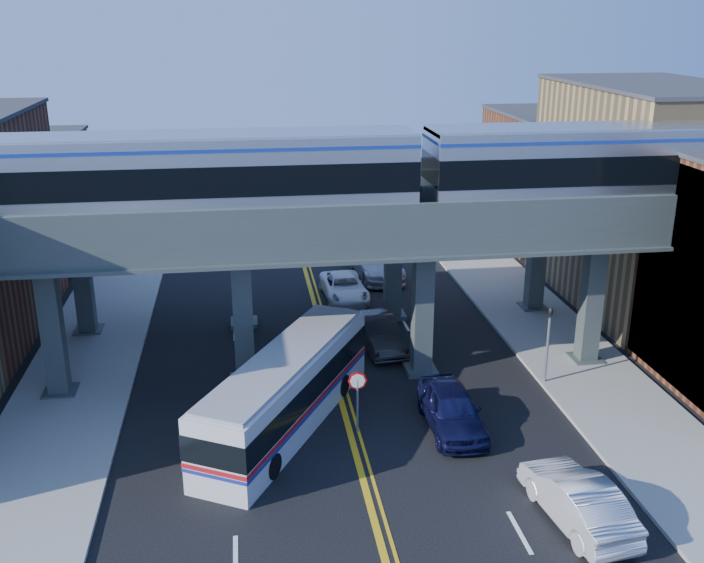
{
  "coord_description": "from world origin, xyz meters",
  "views": [
    {
      "loc": [
        -3.79,
        -24.09,
        15.74
      ],
      "look_at": [
        0.83,
        8.24,
        4.51
      ],
      "focal_mm": 40.0,
      "sensor_mm": 36.0,
      "label": 1
    }
  ],
  "objects": [
    {
      "name": "elevated_viaduct_near",
      "position": [
        0.0,
        8.0,
        6.47
      ],
      "size": [
        52.0,
        3.6,
        7.4
      ],
      "color": "#465251",
      "rests_on": "ground"
    },
    {
      "name": "ground",
      "position": [
        0.0,
        0.0,
        0.0
      ],
      "size": [
        120.0,
        120.0,
        0.0
      ],
      "primitive_type": "plane",
      "color": "black",
      "rests_on": "ground"
    },
    {
      "name": "stop_sign",
      "position": [
        0.3,
        3.0,
        1.76
      ],
      "size": [
        0.76,
        0.09,
        2.63
      ],
      "color": "slate",
      "rests_on": "ground"
    },
    {
      "name": "car_parked_curb",
      "position": [
        6.5,
        -3.68,
        0.83
      ],
      "size": [
        2.4,
        5.22,
        1.66
      ],
      "primitive_type": "imported",
      "rotation": [
        0.0,
        0.0,
        3.27
      ],
      "color": "#BDBCC2",
      "rests_on": "ground"
    },
    {
      "name": "car_lane_a",
      "position": [
        4.05,
        2.78,
        0.85
      ],
      "size": [
        2.03,
        5.02,
        1.71
      ],
      "primitive_type": "imported",
      "rotation": [
        0.0,
        0.0,
        -0.0
      ],
      "color": "black",
      "rests_on": "ground"
    },
    {
      "name": "transit_bus",
      "position": [
        -2.41,
        3.99,
        1.51
      ],
      "size": [
        7.74,
        11.22,
        2.94
      ],
      "rotation": [
        0.0,
        0.0,
        1.07
      ],
      "color": "silver",
      "rests_on": "ground"
    },
    {
      "name": "sidewalk_west",
      "position": [
        -11.5,
        10.0,
        0.08
      ],
      "size": [
        5.0,
        70.0,
        0.16
      ],
      "primitive_type": "cube",
      "color": "gray",
      "rests_on": "ground"
    },
    {
      "name": "elevated_viaduct_far",
      "position": [
        0.0,
        15.0,
        6.47
      ],
      "size": [
        52.0,
        3.6,
        7.4
      ],
      "color": "#465251",
      "rests_on": "ground"
    },
    {
      "name": "car_lane_d",
      "position": [
        4.31,
        22.15,
        0.91
      ],
      "size": [
        3.11,
        6.48,
        1.82
      ],
      "primitive_type": "imported",
      "rotation": [
        0.0,
        0.0,
        0.09
      ],
      "color": "silver",
      "rests_on": "ground"
    },
    {
      "name": "mural_panel",
      "position": [
        14.55,
        4.0,
        4.75
      ],
      "size": [
        0.1,
        9.5,
        9.5
      ],
      "primitive_type": "cube",
      "color": "teal",
      "rests_on": "ground"
    },
    {
      "name": "transit_train",
      "position": [
        -5.07,
        8.0,
        9.46
      ],
      "size": [
        52.13,
        3.27,
        3.82
      ],
      "color": "black",
      "rests_on": "elevated_viaduct_near"
    },
    {
      "name": "building_east_c",
      "position": [
        18.5,
        29.0,
        4.5
      ],
      "size": [
        8.0,
        10.0,
        9.0
      ],
      "primitive_type": "cube",
      "color": "brown",
      "rests_on": "ground"
    },
    {
      "name": "traffic_signal",
      "position": [
        9.2,
        6.0,
        2.3
      ],
      "size": [
        0.15,
        0.18,
        4.1
      ],
      "color": "slate",
      "rests_on": "ground"
    },
    {
      "name": "car_lane_c",
      "position": [
        1.8,
        18.23,
        0.7
      ],
      "size": [
        2.58,
        5.16,
        1.4
      ],
      "primitive_type": "imported",
      "rotation": [
        0.0,
        0.0,
        0.05
      ],
      "color": "white",
      "rests_on": "ground"
    },
    {
      "name": "building_west_c",
      "position": [
        -18.5,
        29.0,
        4.0
      ],
      "size": [
        8.0,
        10.0,
        8.0
      ],
      "primitive_type": "cube",
      "color": "#93764C",
      "rests_on": "ground"
    },
    {
      "name": "building_east_b",
      "position": [
        18.5,
        16.0,
        6.0
      ],
      "size": [
        8.0,
        14.0,
        12.0
      ],
      "primitive_type": "cube",
      "color": "#93764C",
      "rests_on": "ground"
    },
    {
      "name": "car_lane_b",
      "position": [
        2.55,
        11.06,
        0.8
      ],
      "size": [
        2.23,
        4.99,
        1.59
      ],
      "primitive_type": "imported",
      "rotation": [
        0.0,
        0.0,
        0.12
      ],
      "color": "#29292B",
      "rests_on": "ground"
    },
    {
      "name": "sidewalk_east",
      "position": [
        11.5,
        10.0,
        0.08
      ],
      "size": [
        5.0,
        70.0,
        0.16
      ],
      "primitive_type": "cube",
      "color": "gray",
      "rests_on": "ground"
    }
  ]
}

